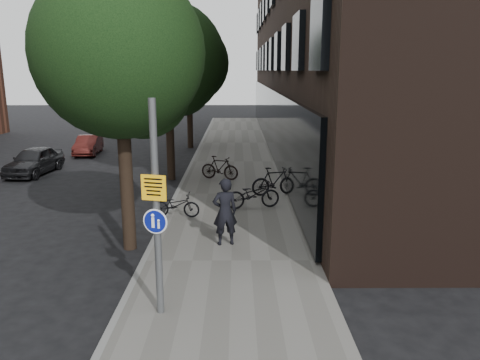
{
  "coord_description": "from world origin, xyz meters",
  "views": [
    {
      "loc": [
        0.4,
        -7.82,
        4.86
      ],
      "look_at": [
        0.48,
        4.34,
        2.0
      ],
      "focal_mm": 35.0,
      "sensor_mm": 36.0,
      "label": 1
    }
  ],
  "objects_px": {
    "signpost": "(156,210)",
    "pedestrian": "(225,212)",
    "parked_bike_facade_near": "(253,194)",
    "parked_car_near": "(34,161)"
  },
  "relations": [
    {
      "from": "pedestrian",
      "to": "signpost",
      "type": "bearing_deg",
      "value": 58.63
    },
    {
      "from": "parked_bike_facade_near",
      "to": "pedestrian",
      "type": "bearing_deg",
      "value": 153.91
    },
    {
      "from": "signpost",
      "to": "pedestrian",
      "type": "relative_size",
      "value": 2.25
    },
    {
      "from": "pedestrian",
      "to": "parked_bike_facade_near",
      "type": "height_order",
      "value": "pedestrian"
    },
    {
      "from": "signpost",
      "to": "pedestrian",
      "type": "height_order",
      "value": "signpost"
    },
    {
      "from": "signpost",
      "to": "parked_bike_facade_near",
      "type": "height_order",
      "value": "signpost"
    },
    {
      "from": "pedestrian",
      "to": "parked_bike_facade_near",
      "type": "distance_m",
      "value": 3.65
    },
    {
      "from": "pedestrian",
      "to": "parked_car_near",
      "type": "relative_size",
      "value": 0.49
    },
    {
      "from": "signpost",
      "to": "parked_car_near",
      "type": "relative_size",
      "value": 1.11
    },
    {
      "from": "pedestrian",
      "to": "parked_bike_facade_near",
      "type": "bearing_deg",
      "value": -117.89
    }
  ]
}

